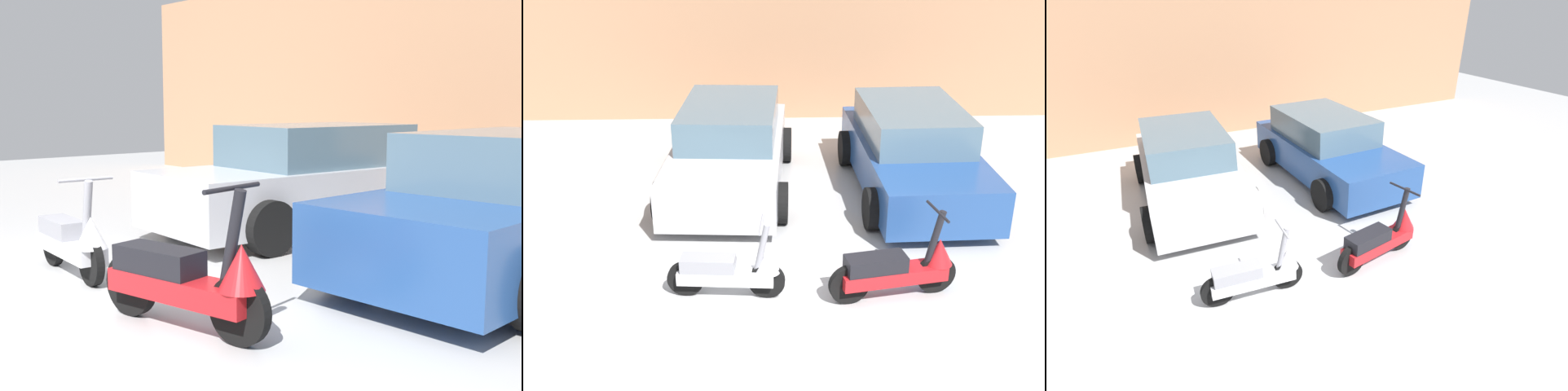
# 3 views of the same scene
# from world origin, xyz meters

# --- Properties ---
(ground_plane) EXTENTS (28.00, 28.00, 0.00)m
(ground_plane) POSITION_xyz_m (0.00, 0.00, 0.00)
(ground_plane) COLOR #B2B2B2
(wall_back) EXTENTS (19.60, 0.12, 4.17)m
(wall_back) POSITION_xyz_m (0.00, 7.84, 2.08)
(wall_back) COLOR tan
(wall_back) RESTS_ON ground_plane
(scooter_front_left) EXTENTS (1.41, 0.51, 0.98)m
(scooter_front_left) POSITION_xyz_m (-0.78, 0.75, 0.35)
(scooter_front_left) COLOR black
(scooter_front_left) RESTS_ON ground_plane
(scooter_front_right) EXTENTS (1.56, 0.64, 1.10)m
(scooter_front_right) POSITION_xyz_m (1.21, 0.68, 0.39)
(scooter_front_right) COLOR black
(scooter_front_right) RESTS_ON ground_plane
(car_rear_left) EXTENTS (2.15, 4.13, 1.37)m
(car_rear_left) POSITION_xyz_m (-0.92, 4.08, 0.65)
(car_rear_left) COLOR #B7B7BC
(car_rear_left) RESTS_ON ground_plane
(car_rear_center) EXTENTS (2.07, 4.11, 1.38)m
(car_rear_center) POSITION_xyz_m (2.01, 3.82, 0.66)
(car_rear_center) COLOR navy
(car_rear_center) RESTS_ON ground_plane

